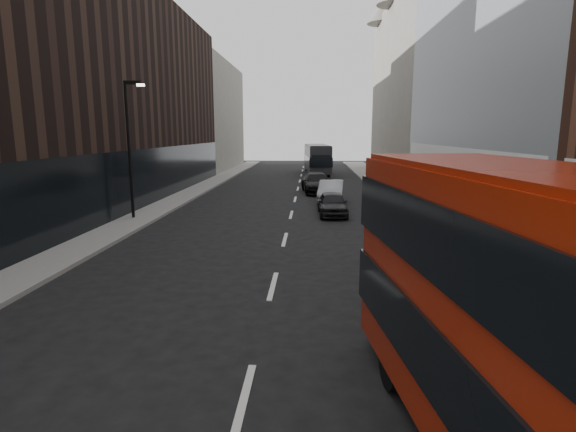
# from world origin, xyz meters

# --- Properties ---
(sidewalk_right) EXTENTS (3.00, 80.00, 0.15)m
(sidewalk_right) POSITION_xyz_m (7.50, 25.00, 0.07)
(sidewalk_right) COLOR slate
(sidewalk_right) RESTS_ON ground
(sidewalk_left) EXTENTS (2.00, 80.00, 0.15)m
(sidewalk_left) POSITION_xyz_m (-8.00, 25.00, 0.07)
(sidewalk_left) COLOR slate
(sidewalk_left) RESTS_ON ground
(building_modern_block) EXTENTS (5.03, 22.00, 20.00)m
(building_modern_block) POSITION_xyz_m (11.47, 21.00, 9.90)
(building_modern_block) COLOR #ADB2B8
(building_modern_block) RESTS_ON ground
(building_victorian) EXTENTS (6.50, 24.00, 21.00)m
(building_victorian) POSITION_xyz_m (11.38, 44.00, 9.66)
(building_victorian) COLOR slate
(building_victorian) RESTS_ON ground
(building_left_mid) EXTENTS (5.00, 24.00, 14.00)m
(building_left_mid) POSITION_xyz_m (-11.50, 30.00, 7.00)
(building_left_mid) COLOR black
(building_left_mid) RESTS_ON ground
(building_left_far) EXTENTS (5.00, 20.00, 13.00)m
(building_left_far) POSITION_xyz_m (-11.50, 52.00, 6.50)
(building_left_far) COLOR slate
(building_left_far) RESTS_ON ground
(street_lamp) EXTENTS (1.06, 0.22, 7.00)m
(street_lamp) POSITION_xyz_m (-8.22, 18.00, 4.18)
(street_lamp) COLOR black
(street_lamp) RESTS_ON sidewalk_left
(grey_bus) EXTENTS (3.09, 10.20, 3.26)m
(grey_bus) POSITION_xyz_m (1.71, 45.73, 1.74)
(grey_bus) COLOR black
(grey_bus) RESTS_ON ground
(car_a) EXTENTS (1.67, 3.91, 1.32)m
(car_a) POSITION_xyz_m (2.32, 20.00, 0.66)
(car_a) COLOR black
(car_a) RESTS_ON ground
(car_b) EXTENTS (1.94, 4.59, 1.47)m
(car_b) POSITION_xyz_m (2.42, 24.55, 0.74)
(car_b) COLOR gray
(car_b) RESTS_ON ground
(car_c) EXTENTS (2.68, 5.41, 1.51)m
(car_c) POSITION_xyz_m (1.54, 29.62, 0.75)
(car_c) COLOR black
(car_c) RESTS_ON ground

